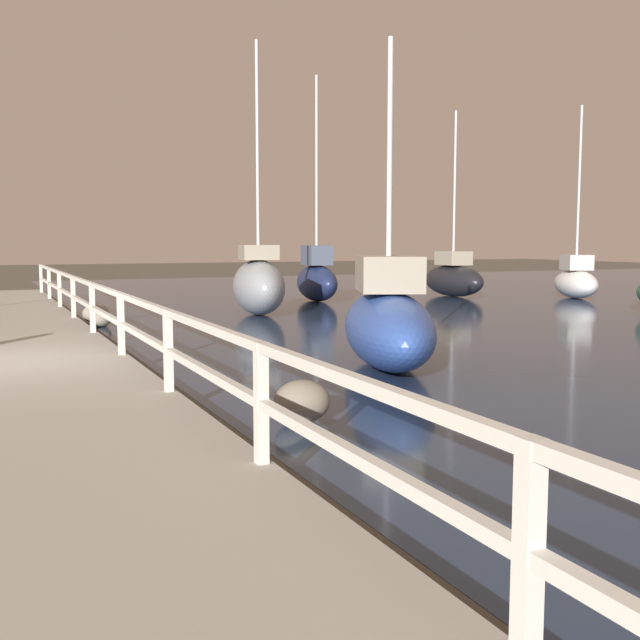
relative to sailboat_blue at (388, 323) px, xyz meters
name	(u,v)px	position (x,y,z in m)	size (l,w,h in m)	color
railing	(121,312)	(-4.12, 1.35, 0.23)	(0.10, 32.50, 1.00)	silver
boulder_near_dock	(302,401)	(-2.82, -2.94, -0.49)	(0.66, 0.60, 0.50)	slate
boulder_mid_strip	(101,319)	(-3.47, 8.07, -0.55)	(0.50, 0.45, 0.38)	gray
boulder_upstream	(96,314)	(-3.46, 8.96, -0.49)	(0.66, 0.60, 0.50)	gray
sailboat_blue	(388,323)	(0.00, 0.00, 0.00)	(2.96, 4.58, 5.33)	#2D4C9E
sailboat_navy	(317,278)	(4.62, 13.09, 0.07)	(1.47, 3.23, 7.72)	#192347
sailboat_white	(576,280)	(13.87, 10.35, -0.08)	(2.42, 3.35, 6.96)	white
sailboat_gray	(259,284)	(1.10, 9.31, 0.14)	(1.98, 3.49, 7.61)	gray
sailboat_black	(453,278)	(10.28, 13.00, -0.03)	(1.53, 3.78, 6.92)	black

